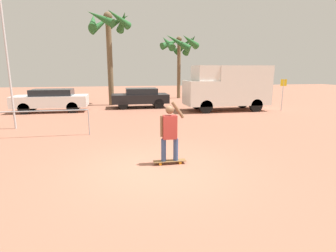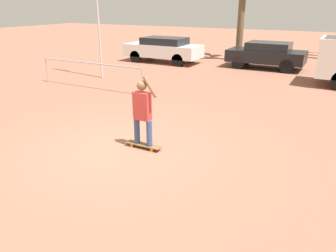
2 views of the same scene
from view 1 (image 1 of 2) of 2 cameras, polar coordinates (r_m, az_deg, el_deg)
The scene contains 11 objects.
ground_plane at distance 7.23m, azimuth -2.52°, elevation -9.25°, with size 80.00×80.00×0.00m, color #935B47.
skateboard at distance 7.56m, azimuth 0.37°, elevation -7.66°, with size 0.93×0.22×0.10m.
person_skateboarder at distance 7.30m, azimuth 0.37°, elevation -0.83°, with size 0.68×0.24×1.70m.
camper_van at distance 18.01m, azimuth 12.87°, elevation 8.43°, with size 5.49×2.18×2.95m.
parked_car_black at distance 19.11m, azimuth -6.05°, elevation 6.29°, with size 4.00×1.87×1.40m.
parked_car_white at distance 18.63m, azimuth -24.04°, elevation 5.29°, with size 4.53×1.85×1.46m.
palm_tree_near_van at distance 25.86m, azimuth 2.65°, elevation 17.18°, with size 3.72×3.88×6.08m.
palm_tree_center_background at distance 21.06m, azimuth -12.70°, elevation 20.10°, with size 3.36×3.50×7.01m.
flagpole at distance 13.81m, azimuth -32.00°, elevation 17.83°, with size 0.82×0.12×7.96m.
street_sign at distance 18.95m, azimuth 23.74°, elevation 7.11°, with size 0.44×0.06×2.08m.
plaza_railing_segment at distance 11.76m, azimuth -29.25°, elevation 2.13°, with size 5.08×0.05×1.08m.
Camera 1 is at (-0.97, -6.68, 2.61)m, focal length 28.00 mm.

